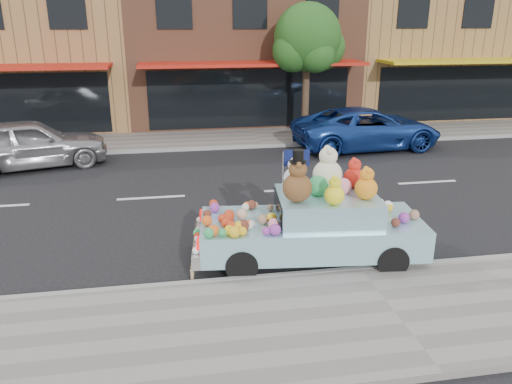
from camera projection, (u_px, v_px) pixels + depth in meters
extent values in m
plane|color=black|center=(295.00, 190.00, 14.07)|extent=(120.00, 120.00, 0.00)
cube|color=gray|center=(394.00, 314.00, 7.99)|extent=(60.00, 3.00, 0.12)
cube|color=gray|center=(256.00, 137.00, 20.10)|extent=(60.00, 3.00, 0.12)
cube|color=gray|center=(360.00, 270.00, 9.39)|extent=(60.00, 0.12, 0.13)
cube|color=gray|center=(263.00, 146.00, 18.70)|extent=(60.00, 0.12, 0.13)
cube|color=olive|center=(18.00, 44.00, 22.50)|extent=(10.00, 8.00, 7.00)
cube|color=black|center=(66.00, 7.00, 18.75)|extent=(1.40, 0.06, 1.60)
cube|color=brown|center=(237.00, 43.00, 24.11)|extent=(10.00, 8.00, 7.00)
cube|color=black|center=(250.00, 99.00, 21.05)|extent=(8.50, 0.06, 2.40)
cube|color=red|center=(254.00, 64.00, 19.74)|extent=(9.00, 1.80, 0.12)
cube|color=black|center=(174.00, 8.00, 19.39)|extent=(1.40, 0.06, 1.60)
cube|color=black|center=(250.00, 8.00, 19.87)|extent=(1.40, 0.06, 1.60)
cube|color=black|center=(322.00, 8.00, 20.36)|extent=(1.40, 0.06, 1.60)
cube|color=olive|center=(429.00, 41.00, 25.71)|extent=(10.00, 8.00, 7.00)
cube|color=black|center=(467.00, 93.00, 22.65)|extent=(8.50, 0.06, 2.40)
cube|color=gold|center=(484.00, 61.00, 21.34)|extent=(9.00, 1.80, 0.12)
cube|color=black|center=(414.00, 9.00, 21.00)|extent=(1.40, 0.06, 1.60)
cube|color=black|center=(479.00, 9.00, 21.48)|extent=(1.40, 0.06, 1.60)
cylinder|color=#38281C|center=(305.00, 98.00, 19.92)|extent=(0.28, 0.28, 3.20)
sphere|color=#1C4614|center=(307.00, 37.00, 19.17)|extent=(2.60, 2.60, 2.60)
sphere|color=#1C4614|center=(322.00, 47.00, 19.69)|extent=(1.80, 1.80, 1.80)
sphere|color=#1C4614|center=(293.00, 51.00, 19.05)|extent=(1.60, 1.60, 1.60)
sphere|color=#1C4614|center=(316.00, 54.00, 18.84)|extent=(1.40, 1.40, 1.40)
sphere|color=#1C4614|center=(296.00, 45.00, 19.78)|extent=(1.60, 1.60, 1.60)
imported|color=#A4A4A8|center=(29.00, 144.00, 15.90)|extent=(5.07, 3.16, 1.61)
imported|color=#1B3E97|center=(367.00, 128.00, 18.38)|extent=(5.63, 2.95, 1.51)
cylinder|color=black|center=(392.00, 261.00, 9.26)|extent=(0.62, 0.26, 0.60)
cylinder|color=black|center=(369.00, 228.00, 10.73)|extent=(0.62, 0.26, 0.60)
cylinder|color=black|center=(242.00, 265.00, 9.08)|extent=(0.62, 0.26, 0.60)
cylinder|color=black|center=(239.00, 231.00, 10.55)|extent=(0.62, 0.26, 0.60)
cube|color=#98D2E3|center=(311.00, 233.00, 9.82)|extent=(4.45, 2.14, 0.60)
cube|color=#98D2E3|center=(327.00, 207.00, 9.66)|extent=(2.05, 1.69, 0.50)
cube|color=silver|center=(198.00, 243.00, 9.74)|extent=(0.35, 1.79, 0.26)
cube|color=red|center=(199.00, 243.00, 8.99)|extent=(0.09, 0.28, 0.16)
cube|color=red|center=(201.00, 215.00, 10.28)|extent=(0.09, 0.28, 0.16)
cube|color=black|center=(279.00, 208.00, 9.61)|extent=(0.18, 1.30, 0.40)
sphere|color=#593719|center=(297.00, 188.00, 9.12)|extent=(0.54, 0.54, 0.54)
sphere|color=#593719|center=(298.00, 169.00, 9.01)|extent=(0.34, 0.34, 0.34)
sphere|color=#593719|center=(300.00, 165.00, 8.86)|extent=(0.13, 0.13, 0.13)
sphere|color=#593719|center=(296.00, 162.00, 9.08)|extent=(0.13, 0.13, 0.13)
cylinder|color=black|center=(298.00, 162.00, 8.96)|extent=(0.32, 0.32, 0.02)
cylinder|color=black|center=(298.00, 156.00, 8.93)|extent=(0.20, 0.20, 0.22)
sphere|color=beige|center=(327.00, 175.00, 9.82)|extent=(0.59, 0.59, 0.59)
sphere|color=beige|center=(328.00, 156.00, 9.70)|extent=(0.37, 0.37, 0.37)
sphere|color=beige|center=(331.00, 152.00, 9.54)|extent=(0.14, 0.14, 0.14)
sphere|color=beige|center=(327.00, 149.00, 9.78)|extent=(0.14, 0.14, 0.14)
sphere|color=orange|center=(366.00, 188.00, 9.27)|extent=(0.42, 0.42, 0.42)
sphere|color=orange|center=(367.00, 174.00, 9.18)|extent=(0.26, 0.26, 0.26)
sphere|color=orange|center=(369.00, 171.00, 9.07)|extent=(0.10, 0.10, 0.10)
sphere|color=orange|center=(366.00, 169.00, 9.24)|extent=(0.10, 0.10, 0.10)
sphere|color=red|center=(354.00, 178.00, 9.93)|extent=(0.41, 0.41, 0.41)
sphere|color=red|center=(355.00, 165.00, 9.84)|extent=(0.26, 0.26, 0.26)
sphere|color=red|center=(357.00, 162.00, 9.73)|extent=(0.10, 0.10, 0.10)
sphere|color=red|center=(354.00, 160.00, 9.90)|extent=(0.10, 0.10, 0.10)
sphere|color=white|center=(294.00, 178.00, 9.90)|extent=(0.42, 0.42, 0.42)
sphere|color=white|center=(294.00, 165.00, 9.81)|extent=(0.26, 0.26, 0.26)
sphere|color=white|center=(295.00, 162.00, 9.70)|extent=(0.10, 0.10, 0.10)
sphere|color=white|center=(293.00, 160.00, 9.87)|extent=(0.10, 0.10, 0.10)
sphere|color=yellow|center=(334.00, 195.00, 9.00)|extent=(0.37, 0.37, 0.37)
sphere|color=yellow|center=(335.00, 183.00, 8.93)|extent=(0.23, 0.23, 0.23)
sphere|color=yellow|center=(337.00, 180.00, 8.83)|extent=(0.09, 0.09, 0.09)
sphere|color=yellow|center=(334.00, 178.00, 8.98)|extent=(0.09, 0.09, 0.09)
sphere|color=#268D4B|center=(318.00, 186.00, 9.51)|extent=(0.40, 0.40, 0.40)
sphere|color=pink|center=(343.00, 186.00, 9.60)|extent=(0.32, 0.32, 0.32)
sphere|color=#AA2D12|center=(229.00, 215.00, 9.65)|extent=(0.21, 0.21, 0.21)
sphere|color=gold|center=(229.00, 230.00, 8.97)|extent=(0.19, 0.19, 0.19)
sphere|color=#87644A|center=(255.00, 205.00, 10.29)|extent=(0.13, 0.13, 0.13)
sphere|color=pink|center=(274.00, 224.00, 9.23)|extent=(0.21, 0.21, 0.21)
sphere|color=#87644A|center=(270.00, 208.00, 10.13)|extent=(0.14, 0.14, 0.14)
sphere|color=gold|center=(242.00, 231.00, 8.96)|extent=(0.17, 0.17, 0.17)
sphere|color=#AA2D12|center=(229.00, 218.00, 9.52)|extent=(0.21, 0.21, 0.21)
sphere|color=#AA2D12|center=(226.00, 223.00, 9.29)|extent=(0.19, 0.19, 0.19)
sphere|color=#582419|center=(243.00, 226.00, 9.14)|extent=(0.22, 0.22, 0.22)
sphere|color=#AA2D12|center=(222.00, 218.00, 9.54)|extent=(0.16, 0.16, 0.16)
sphere|color=beige|center=(225.00, 222.00, 9.40)|extent=(0.13, 0.13, 0.13)
sphere|color=#582419|center=(207.00, 214.00, 9.76)|extent=(0.16, 0.16, 0.16)
sphere|color=#E75115|center=(213.00, 230.00, 8.94)|extent=(0.21, 0.21, 0.21)
sphere|color=#87644A|center=(263.00, 219.00, 9.45)|extent=(0.20, 0.20, 0.20)
sphere|color=beige|center=(249.00, 225.00, 9.24)|extent=(0.17, 0.17, 0.17)
sphere|color=#862E8D|center=(266.00, 231.00, 8.99)|extent=(0.15, 0.15, 0.15)
sphere|color=#AA2D12|center=(231.00, 226.00, 9.14)|extent=(0.20, 0.20, 0.20)
sphere|color=gold|center=(234.00, 232.00, 8.86)|extent=(0.22, 0.22, 0.22)
sphere|color=pink|center=(272.00, 227.00, 9.16)|extent=(0.14, 0.14, 0.14)
sphere|color=#E75115|center=(247.00, 206.00, 10.22)|extent=(0.16, 0.16, 0.16)
sphere|color=#862E8D|center=(215.00, 207.00, 10.05)|extent=(0.20, 0.20, 0.20)
sphere|color=gold|center=(272.00, 218.00, 9.51)|extent=(0.21, 0.21, 0.21)
sphere|color=#AA2D12|center=(214.00, 204.00, 10.28)|extent=(0.18, 0.18, 0.18)
sphere|color=beige|center=(251.00, 223.00, 9.35)|extent=(0.13, 0.13, 0.13)
sphere|color=#862E8D|center=(275.00, 230.00, 8.97)|extent=(0.21, 0.21, 0.21)
sphere|color=beige|center=(245.00, 207.00, 10.16)|extent=(0.15, 0.15, 0.15)
sphere|color=#268D4B|center=(222.00, 233.00, 8.92)|extent=(0.15, 0.15, 0.15)
sphere|color=pink|center=(210.00, 233.00, 8.93)|extent=(0.15, 0.15, 0.15)
sphere|color=#582419|center=(252.00, 205.00, 10.22)|extent=(0.19, 0.19, 0.19)
sphere|color=gold|center=(239.00, 226.00, 9.13)|extent=(0.21, 0.21, 0.21)
sphere|color=#268D4B|center=(209.00, 233.00, 8.85)|extent=(0.19, 0.19, 0.19)
sphere|color=#E75115|center=(207.00, 221.00, 9.39)|extent=(0.20, 0.20, 0.20)
sphere|color=gold|center=(262.00, 221.00, 9.46)|extent=(0.14, 0.14, 0.14)
sphere|color=#E75115|center=(248.00, 225.00, 9.24)|extent=(0.17, 0.17, 0.17)
sphere|color=#D8A88C|center=(242.00, 214.00, 9.65)|extent=(0.22, 0.22, 0.22)
sphere|color=#AA2D12|center=(197.00, 236.00, 9.57)|extent=(0.15, 0.15, 0.15)
sphere|color=beige|center=(198.00, 235.00, 9.62)|extent=(0.13, 0.13, 0.13)
sphere|color=beige|center=(198.00, 231.00, 9.84)|extent=(0.13, 0.13, 0.13)
sphere|color=#268D4B|center=(198.00, 233.00, 9.67)|extent=(0.18, 0.18, 0.18)
sphere|color=white|center=(197.00, 239.00, 9.48)|extent=(0.12, 0.12, 0.12)
sphere|color=white|center=(196.00, 250.00, 8.99)|extent=(0.13, 0.13, 0.13)
sphere|color=white|center=(199.00, 220.00, 10.39)|extent=(0.12, 0.12, 0.12)
sphere|color=white|center=(388.00, 206.00, 10.12)|extent=(0.21, 0.21, 0.21)
sphere|color=gold|center=(388.00, 207.00, 10.09)|extent=(0.19, 0.19, 0.19)
sphere|color=#862E8D|center=(404.00, 218.00, 9.52)|extent=(0.21, 0.21, 0.21)
sphere|color=beige|center=(380.00, 203.00, 10.33)|extent=(0.19, 0.19, 0.19)
sphere|color=#582419|center=(396.00, 222.00, 9.34)|extent=(0.17, 0.17, 0.17)
sphere|color=#87644A|center=(414.00, 215.00, 9.68)|extent=(0.20, 0.20, 0.20)
cylinder|color=#997A54|center=(192.00, 275.00, 9.00)|extent=(0.06, 0.06, 0.17)
sphere|color=#997A54|center=(192.00, 270.00, 8.97)|extent=(0.07, 0.07, 0.07)
cylinder|color=#997A54|center=(192.00, 272.00, 9.13)|extent=(0.06, 0.06, 0.17)
sphere|color=#997A54|center=(192.00, 267.00, 9.10)|extent=(0.07, 0.07, 0.07)
cylinder|color=#997A54|center=(193.00, 268.00, 9.25)|extent=(0.06, 0.06, 0.17)
sphere|color=#997A54|center=(193.00, 264.00, 9.22)|extent=(0.07, 0.07, 0.07)
cylinder|color=#997A54|center=(193.00, 265.00, 9.38)|extent=(0.06, 0.06, 0.17)
sphere|color=#997A54|center=(193.00, 261.00, 9.34)|extent=(0.07, 0.07, 0.07)
cylinder|color=#997A54|center=(194.00, 262.00, 9.50)|extent=(0.06, 0.06, 0.17)
sphere|color=#997A54|center=(193.00, 257.00, 9.47)|extent=(0.07, 0.07, 0.07)
cylinder|color=#997A54|center=(194.00, 259.00, 9.62)|extent=(0.06, 0.06, 0.17)
sphere|color=#997A54|center=(194.00, 254.00, 9.59)|extent=(0.07, 0.07, 0.07)
cylinder|color=#997A54|center=(194.00, 256.00, 9.75)|extent=(0.06, 0.06, 0.17)
sphere|color=#997A54|center=(194.00, 251.00, 9.71)|extent=(0.07, 0.07, 0.07)
cylinder|color=#997A54|center=(195.00, 253.00, 9.87)|extent=(0.06, 0.06, 0.17)
sphere|color=#997A54|center=(194.00, 249.00, 9.84)|extent=(0.07, 0.07, 0.07)
cylinder|color=#997A54|center=(195.00, 250.00, 9.99)|extent=(0.06, 0.06, 0.17)
sphere|color=#997A54|center=(195.00, 246.00, 9.96)|extent=(0.07, 0.07, 0.07)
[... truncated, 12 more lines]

